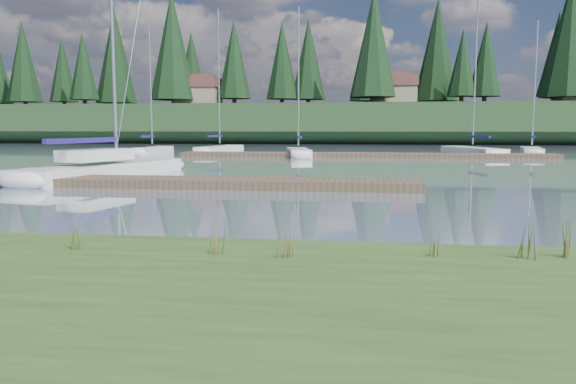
# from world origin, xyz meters

# --- Properties ---
(ground) EXTENTS (200.00, 200.00, 0.00)m
(ground) POSITION_xyz_m (0.00, 30.00, 0.00)
(ground) COLOR gray
(ground) RESTS_ON ground
(bank) EXTENTS (60.00, 9.00, 0.35)m
(bank) POSITION_xyz_m (0.00, -6.00, 0.17)
(bank) COLOR #355221
(bank) RESTS_ON ground
(ridge) EXTENTS (200.00, 20.00, 5.00)m
(ridge) POSITION_xyz_m (0.00, 73.00, 2.50)
(ridge) COLOR black
(ridge) RESTS_ON ground
(sailboat_main) EXTENTS (3.97, 10.35, 14.48)m
(sailboat_main) POSITION_xyz_m (-8.46, 13.00, 0.42)
(sailboat_main) COLOR white
(sailboat_main) RESTS_ON ground
(dock_near) EXTENTS (16.00, 2.00, 0.30)m
(dock_near) POSITION_xyz_m (-4.00, 9.00, 0.15)
(dock_near) COLOR #4C3D2C
(dock_near) RESTS_ON ground
(dock_far) EXTENTS (26.00, 2.20, 0.30)m
(dock_far) POSITION_xyz_m (2.00, 30.00, 0.15)
(dock_far) COLOR #4C3D2C
(dock_far) RESTS_ON ground
(sailboat_bg_0) EXTENTS (1.39, 6.75, 9.91)m
(sailboat_bg_0) POSITION_xyz_m (-14.38, 32.91, 0.33)
(sailboat_bg_0) COLOR white
(sailboat_bg_0) RESTS_ON ground
(sailboat_bg_1) EXTENTS (2.68, 7.97, 11.70)m
(sailboat_bg_1) POSITION_xyz_m (-9.69, 36.18, 0.33)
(sailboat_bg_1) COLOR white
(sailboat_bg_1) RESTS_ON ground
(sailboat_bg_2) EXTENTS (2.71, 7.12, 10.61)m
(sailboat_bg_2) POSITION_xyz_m (-2.75, 30.86, 0.33)
(sailboat_bg_2) COLOR white
(sailboat_bg_2) RESTS_ON ground
(sailboat_bg_3) EXTENTS (4.05, 9.20, 13.17)m
(sailboat_bg_3) POSITION_xyz_m (10.08, 35.60, 0.32)
(sailboat_bg_3) COLOR white
(sailboat_bg_3) RESTS_ON ground
(sailboat_bg_4) EXTENTS (2.67, 6.88, 10.09)m
(sailboat_bg_4) POSITION_xyz_m (14.73, 35.41, 0.33)
(sailboat_bg_4) COLOR white
(sailboat_bg_4) RESTS_ON ground
(weed_0) EXTENTS (0.17, 0.14, 0.62)m
(weed_0) POSITION_xyz_m (0.18, -2.58, 0.61)
(weed_0) COLOR #475B23
(weed_0) RESTS_ON bank
(weed_1) EXTENTS (0.17, 0.14, 0.55)m
(weed_1) POSITION_xyz_m (1.13, -2.64, 0.58)
(weed_1) COLOR #475B23
(weed_1) RESTS_ON bank
(weed_2) EXTENTS (0.17, 0.14, 0.69)m
(weed_2) POSITION_xyz_m (4.18, -2.33, 0.64)
(weed_2) COLOR #475B23
(weed_2) RESTS_ON bank
(weed_3) EXTENTS (0.17, 0.14, 0.56)m
(weed_3) POSITION_xyz_m (-1.83, -2.60, 0.59)
(weed_3) COLOR #475B23
(weed_3) RESTS_ON bank
(weed_4) EXTENTS (0.17, 0.14, 0.35)m
(weed_4) POSITION_xyz_m (3.00, -2.37, 0.50)
(weed_4) COLOR #475B23
(weed_4) RESTS_ON bank
(weed_5) EXTENTS (0.17, 0.14, 0.69)m
(weed_5) POSITION_xyz_m (4.76, -2.14, 0.64)
(weed_5) COLOR #475B23
(weed_5) RESTS_ON bank
(mud_lip) EXTENTS (60.00, 0.50, 0.14)m
(mud_lip) POSITION_xyz_m (0.00, -1.60, 0.07)
(mud_lip) COLOR #33281C
(mud_lip) RESTS_ON ground
(conifer_1) EXTENTS (4.40, 4.40, 11.30)m
(conifer_1) POSITION_xyz_m (-40.00, 71.00, 11.28)
(conifer_1) COLOR #382619
(conifer_1) RESTS_ON ridge
(conifer_2) EXTENTS (6.60, 6.60, 16.05)m
(conifer_2) POSITION_xyz_m (-25.00, 68.00, 13.54)
(conifer_2) COLOR #382619
(conifer_2) RESTS_ON ridge
(conifer_3) EXTENTS (4.84, 4.84, 12.25)m
(conifer_3) POSITION_xyz_m (-10.00, 72.00, 11.74)
(conifer_3) COLOR #382619
(conifer_3) RESTS_ON ridge
(conifer_4) EXTENTS (6.16, 6.16, 15.10)m
(conifer_4) POSITION_xyz_m (3.00, 66.00, 13.09)
(conifer_4) COLOR #382619
(conifer_4) RESTS_ON ridge
(conifer_5) EXTENTS (3.96, 3.96, 10.35)m
(conifer_5) POSITION_xyz_m (15.00, 70.00, 10.83)
(conifer_5) COLOR #382619
(conifer_5) RESTS_ON ridge
(conifer_6) EXTENTS (7.04, 7.04, 17.00)m
(conifer_6) POSITION_xyz_m (28.00, 68.00, 13.99)
(conifer_6) COLOR #382619
(conifer_6) RESTS_ON ridge
(house_0) EXTENTS (6.30, 5.30, 4.65)m
(house_0) POSITION_xyz_m (-22.00, 70.00, 7.31)
(house_0) COLOR gray
(house_0) RESTS_ON ridge
(house_1) EXTENTS (6.30, 5.30, 4.65)m
(house_1) POSITION_xyz_m (6.00, 71.00, 7.31)
(house_1) COLOR gray
(house_1) RESTS_ON ridge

